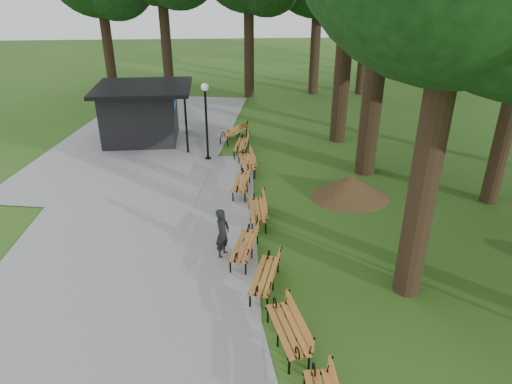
{
  "coord_description": "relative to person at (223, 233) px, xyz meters",
  "views": [
    {
      "loc": [
        -0.87,
        -8.77,
        7.75
      ],
      "look_at": [
        0.04,
        4.9,
        1.1
      ],
      "focal_mm": 32.56,
      "sensor_mm": 36.0,
      "label": 1
    }
  ],
  "objects": [
    {
      "name": "lamp_post",
      "position": [
        -0.65,
        7.75,
        1.66
      ],
      "size": [
        0.32,
        0.32,
        3.41
      ],
      "color": "black",
      "rests_on": "ground"
    },
    {
      "name": "ground",
      "position": [
        1.07,
        -2.88,
        -0.78
      ],
      "size": [
        100.0,
        100.0,
        0.0
      ],
      "primitive_type": "plane",
      "color": "#2A5618",
      "rests_on": "ground"
    },
    {
      "name": "bench_4",
      "position": [
        0.63,
        -0.17,
        -0.34
      ],
      "size": [
        1.12,
        2.0,
        0.88
      ],
      "primitive_type": null,
      "rotation": [
        0.0,
        0.0,
        -1.84
      ],
      "color": "#CA762E",
      "rests_on": "ground"
    },
    {
      "name": "path",
      "position": [
        -2.93,
        0.12,
        -0.75
      ],
      "size": [
        12.0,
        38.0,
        0.06
      ],
      "primitive_type": "cube",
      "color": "gray",
      "rests_on": "ground"
    },
    {
      "name": "bench_6",
      "position": [
        0.71,
        4.26,
        -0.34
      ],
      "size": [
        0.93,
        1.98,
        0.88
      ],
      "primitive_type": null,
      "rotation": [
        0.0,
        0.0,
        -1.73
      ],
      "color": "#CA762E",
      "rests_on": "ground"
    },
    {
      "name": "dirt_mound",
      "position": [
        4.72,
        3.6,
        -0.33
      ],
      "size": [
        2.46,
        2.46,
        0.89
      ],
      "primitive_type": "cone",
      "color": "#47301C",
      "rests_on": "ground"
    },
    {
      "name": "bench_7",
      "position": [
        1.0,
        6.31,
        -0.34
      ],
      "size": [
        0.81,
        1.95,
        0.88
      ],
      "primitive_type": null,
      "rotation": [
        0.0,
        0.0,
        -1.48
      ],
      "color": "#CA762E",
      "rests_on": "ground"
    },
    {
      "name": "kiosk",
      "position": [
        -3.95,
        10.45,
        0.61
      ],
      "size": [
        4.5,
        3.94,
        2.77
      ],
      "primitive_type": null,
      "rotation": [
        0.0,
        0.0,
        0.02
      ],
      "color": "black",
      "rests_on": "ground"
    },
    {
      "name": "bench_3",
      "position": [
        1.1,
        -1.67,
        -0.34
      ],
      "size": [
        1.13,
        2.0,
        0.88
      ],
      "primitive_type": null,
      "rotation": [
        0.0,
        0.0,
        -1.84
      ],
      "color": "#CA762E",
      "rests_on": "ground"
    },
    {
      "name": "person",
      "position": [
        0.0,
        0.0,
        0.0
      ],
      "size": [
        0.58,
        0.67,
        1.55
      ],
      "primitive_type": "imported",
      "rotation": [
        0.0,
        0.0,
        1.13
      ],
      "color": "black",
      "rests_on": "ground"
    },
    {
      "name": "bench_5",
      "position": [
        1.15,
        2.02,
        -0.34
      ],
      "size": [
        0.64,
        1.9,
        0.88
      ],
      "primitive_type": null,
      "rotation": [
        0.0,
        0.0,
        -1.57
      ],
      "color": "#CA762E",
      "rests_on": "ground"
    },
    {
      "name": "bench_8",
      "position": [
        0.86,
        8.38,
        -0.34
      ],
      "size": [
        0.94,
        1.98,
        0.88
      ],
      "primitive_type": null,
      "rotation": [
        0.0,
        0.0,
        -1.74
      ],
      "color": "#CA762E",
      "rests_on": "ground"
    },
    {
      "name": "bench_2",
      "position": [
        1.43,
        -3.72,
        -0.34
      ],
      "size": [
        0.98,
        1.99,
        0.88
      ],
      "primitive_type": null,
      "rotation": [
        0.0,
        0.0,
        -1.38
      ],
      "color": "#CA762E",
      "rests_on": "ground"
    },
    {
      "name": "bench_9",
      "position": [
        0.54,
        10.16,
        -0.34
      ],
      "size": [
        1.63,
        1.91,
        0.88
      ],
      "primitive_type": null,
      "rotation": [
        0.0,
        0.0,
        -2.2
      ],
      "color": "#CA762E",
      "rests_on": "ground"
    }
  ]
}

